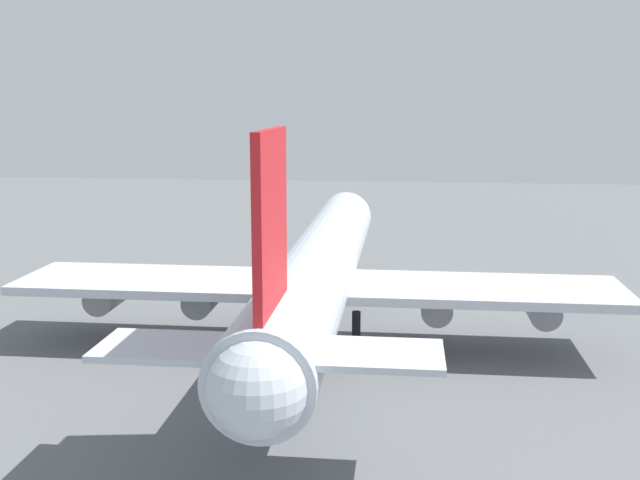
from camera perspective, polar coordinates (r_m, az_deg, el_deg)
name	(u,v)px	position (r m, az deg, el deg)	size (l,w,h in m)	color
ground_plane	(320,335)	(66.14, 0.00, -7.07)	(242.56, 242.56, 0.00)	slate
cargo_airplane	(320,269)	(64.34, -0.03, -2.17)	(60.64, 48.53, 18.41)	silver
fuel_truck	(594,294)	(79.37, 19.62, -3.81)	(4.21, 4.92, 2.33)	silver
cargo_container_fore	(531,284)	(82.97, 15.33, -3.18)	(2.13, 2.80, 1.72)	#4C729E
safety_cone_nose	(346,263)	(92.31, 1.93, -1.73)	(0.54, 0.54, 0.78)	orange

